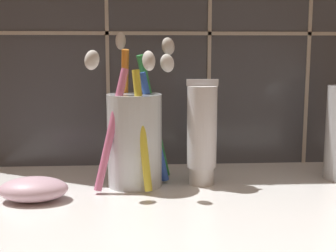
% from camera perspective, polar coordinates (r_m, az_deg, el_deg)
% --- Properties ---
extents(sink_counter, '(0.57, 0.32, 0.02)m').
position_cam_1_polar(sink_counter, '(0.54, 5.78, -9.63)').
color(sink_counter, white).
rests_on(sink_counter, ground).
extents(toothbrush_cup, '(0.11, 0.11, 0.19)m').
position_cam_1_polar(toothbrush_cup, '(0.57, -4.04, -1.09)').
color(toothbrush_cup, silver).
rests_on(toothbrush_cup, sink_counter).
extents(toothpaste_tube, '(0.04, 0.04, 0.13)m').
position_cam_1_polar(toothpaste_tube, '(0.57, 4.15, -0.88)').
color(toothpaste_tube, white).
rests_on(toothpaste_tube, sink_counter).
extents(soap_bar, '(0.08, 0.05, 0.03)m').
position_cam_1_polar(soap_bar, '(0.54, -16.05, -7.38)').
color(soap_bar, '#DBB2C6').
rests_on(soap_bar, sink_counter).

